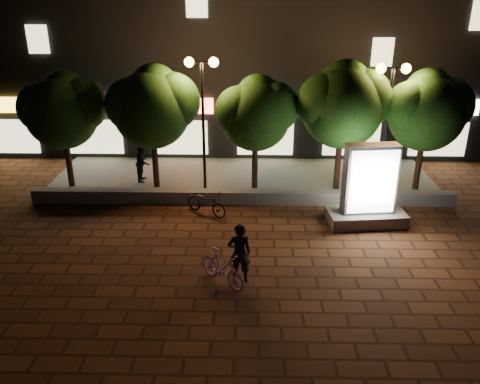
{
  "coord_description": "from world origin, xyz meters",
  "views": [
    {
      "loc": [
        0.33,
        -13.05,
        7.68
      ],
      "look_at": [
        -0.0,
        1.5,
        1.51
      ],
      "focal_mm": 36.63,
      "sensor_mm": 36.0,
      "label": 1
    }
  ],
  "objects_px": {
    "tree_far_right": "(428,108)",
    "street_lamp_left": "(202,91)",
    "tree_left": "(153,105)",
    "tree_mid": "(257,111)",
    "scooter_pink": "(222,268)",
    "scooter_parked": "(206,202)",
    "ad_kiosk": "(368,192)",
    "rider": "(239,253)",
    "pedestrian": "(143,162)",
    "tree_right": "(344,102)",
    "street_lamp_right": "(390,95)",
    "tree_far_left": "(63,108)"
  },
  "relations": [
    {
      "from": "street_lamp_right",
      "to": "scooter_parked",
      "type": "xyz_separation_m",
      "value": [
        -6.75,
        -2.2,
        -3.44
      ]
    },
    {
      "from": "tree_mid",
      "to": "street_lamp_left",
      "type": "relative_size",
      "value": 0.87
    },
    {
      "from": "scooter_pink",
      "to": "scooter_parked",
      "type": "xyz_separation_m",
      "value": [
        -0.83,
        4.5,
        -0.05
      ]
    },
    {
      "from": "tree_far_right",
      "to": "scooter_parked",
      "type": "xyz_separation_m",
      "value": [
        -8.31,
        -2.46,
        -2.91
      ]
    },
    {
      "from": "pedestrian",
      "to": "rider",
      "type": "bearing_deg",
      "value": -150.05
    },
    {
      "from": "tree_far_left",
      "to": "street_lamp_left",
      "type": "distance_m",
      "value": 5.5
    },
    {
      "from": "ad_kiosk",
      "to": "rider",
      "type": "bearing_deg",
      "value": -138.99
    },
    {
      "from": "street_lamp_left",
      "to": "ad_kiosk",
      "type": "relative_size",
      "value": 1.81
    },
    {
      "from": "tree_far_right",
      "to": "street_lamp_right",
      "type": "xyz_separation_m",
      "value": [
        -1.55,
        -0.26,
        0.53
      ]
    },
    {
      "from": "scooter_parked",
      "to": "tree_left",
      "type": "bearing_deg",
      "value": 75.64
    },
    {
      "from": "ad_kiosk",
      "to": "rider",
      "type": "height_order",
      "value": "ad_kiosk"
    },
    {
      "from": "scooter_pink",
      "to": "tree_far_right",
      "type": "bearing_deg",
      "value": -2.48
    },
    {
      "from": "street_lamp_right",
      "to": "ad_kiosk",
      "type": "height_order",
      "value": "street_lamp_right"
    },
    {
      "from": "tree_right",
      "to": "scooter_pink",
      "type": "xyz_separation_m",
      "value": [
        -4.28,
        -6.97,
        -3.06
      ]
    },
    {
      "from": "tree_right",
      "to": "tree_mid",
      "type": "bearing_deg",
      "value": -180.0
    },
    {
      "from": "tree_far_left",
      "to": "street_lamp_right",
      "type": "xyz_separation_m",
      "value": [
        12.45,
        -0.26,
        0.6
      ]
    },
    {
      "from": "street_lamp_left",
      "to": "scooter_pink",
      "type": "bearing_deg",
      "value": -80.89
    },
    {
      "from": "tree_left",
      "to": "tree_far_right",
      "type": "relative_size",
      "value": 1.03
    },
    {
      "from": "ad_kiosk",
      "to": "rider",
      "type": "xyz_separation_m",
      "value": [
        -4.32,
        -3.76,
        -0.26
      ]
    },
    {
      "from": "tree_right",
      "to": "scooter_parked",
      "type": "relative_size",
      "value": 2.9
    },
    {
      "from": "tree_left",
      "to": "scooter_parked",
      "type": "relative_size",
      "value": 2.8
    },
    {
      "from": "tree_far_right",
      "to": "ad_kiosk",
      "type": "bearing_deg",
      "value": -131.39
    },
    {
      "from": "street_lamp_right",
      "to": "tree_left",
      "type": "bearing_deg",
      "value": 178.32
    },
    {
      "from": "tree_right",
      "to": "street_lamp_right",
      "type": "height_order",
      "value": "tree_right"
    },
    {
      "from": "street_lamp_left",
      "to": "scooter_parked",
      "type": "bearing_deg",
      "value": -83.59
    },
    {
      "from": "scooter_pink",
      "to": "rider",
      "type": "relative_size",
      "value": 0.95
    },
    {
      "from": "tree_mid",
      "to": "tree_right",
      "type": "bearing_deg",
      "value": 0.0
    },
    {
      "from": "street_lamp_right",
      "to": "pedestrian",
      "type": "distance_m",
      "value": 10.16
    },
    {
      "from": "tree_left",
      "to": "rider",
      "type": "relative_size",
      "value": 2.74
    },
    {
      "from": "tree_far_left",
      "to": "street_lamp_right",
      "type": "height_order",
      "value": "street_lamp_right"
    },
    {
      "from": "tree_mid",
      "to": "rider",
      "type": "xyz_separation_m",
      "value": [
        -0.51,
        -6.81,
        -2.32
      ]
    },
    {
      "from": "tree_far_right",
      "to": "rider",
      "type": "distance_m",
      "value": 10.08
    },
    {
      "from": "tree_mid",
      "to": "tree_far_right",
      "type": "distance_m",
      "value": 6.5
    },
    {
      "from": "tree_left",
      "to": "tree_mid",
      "type": "xyz_separation_m",
      "value": [
        4.0,
        -0.0,
        -0.23
      ]
    },
    {
      "from": "tree_mid",
      "to": "tree_far_left",
      "type": "bearing_deg",
      "value": 180.0
    },
    {
      "from": "street_lamp_left",
      "to": "street_lamp_right",
      "type": "bearing_deg",
      "value": 0.0
    },
    {
      "from": "tree_far_right",
      "to": "street_lamp_left",
      "type": "distance_m",
      "value": 8.58
    },
    {
      "from": "pedestrian",
      "to": "tree_right",
      "type": "bearing_deg",
      "value": -93.91
    },
    {
      "from": "tree_far_left",
      "to": "rider",
      "type": "bearing_deg",
      "value": -44.26
    },
    {
      "from": "street_lamp_left",
      "to": "scooter_pink",
      "type": "height_order",
      "value": "street_lamp_left"
    },
    {
      "from": "tree_mid",
      "to": "tree_far_right",
      "type": "relative_size",
      "value": 0.95
    },
    {
      "from": "tree_far_left",
      "to": "ad_kiosk",
      "type": "xyz_separation_m",
      "value": [
        11.31,
        -3.06,
        -2.14
      ]
    },
    {
      "from": "tree_left",
      "to": "ad_kiosk",
      "type": "xyz_separation_m",
      "value": [
        7.81,
        -3.06,
        -2.29
      ]
    },
    {
      "from": "tree_mid",
      "to": "pedestrian",
      "type": "xyz_separation_m",
      "value": [
        -4.71,
        0.61,
        -2.34
      ]
    },
    {
      "from": "tree_right",
      "to": "tree_far_right",
      "type": "relative_size",
      "value": 1.06
    },
    {
      "from": "tree_mid",
      "to": "street_lamp_right",
      "type": "xyz_separation_m",
      "value": [
        4.95,
        -0.26,
        0.68
      ]
    },
    {
      "from": "tree_left",
      "to": "scooter_pink",
      "type": "height_order",
      "value": "tree_left"
    },
    {
      "from": "scooter_pink",
      "to": "tree_far_left",
      "type": "bearing_deg",
      "value": 87.66
    },
    {
      "from": "tree_far_right",
      "to": "street_lamp_right",
      "type": "distance_m",
      "value": 1.66
    },
    {
      "from": "tree_right",
      "to": "street_lamp_left",
      "type": "bearing_deg",
      "value": -177.19
    }
  ]
}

